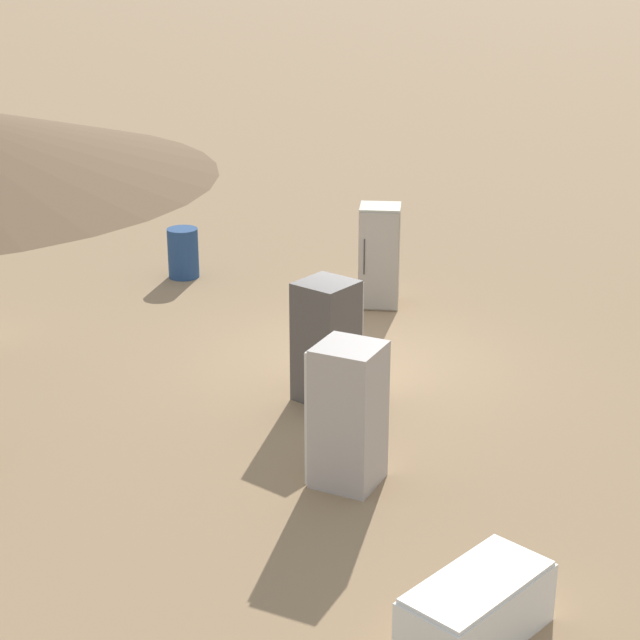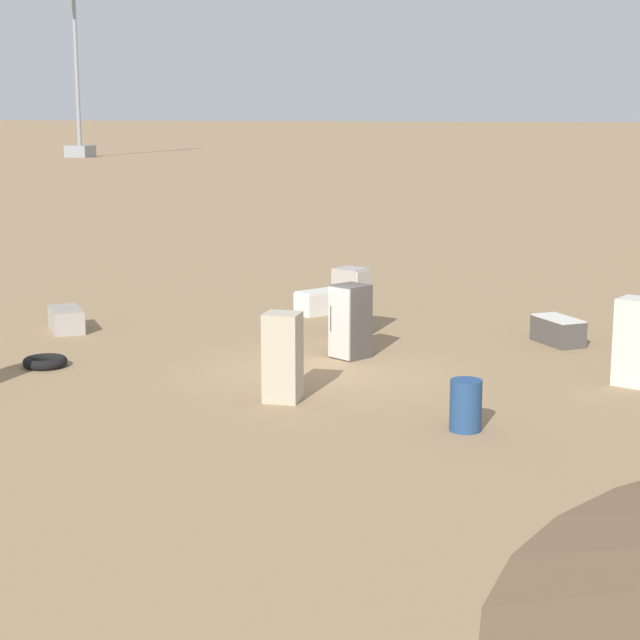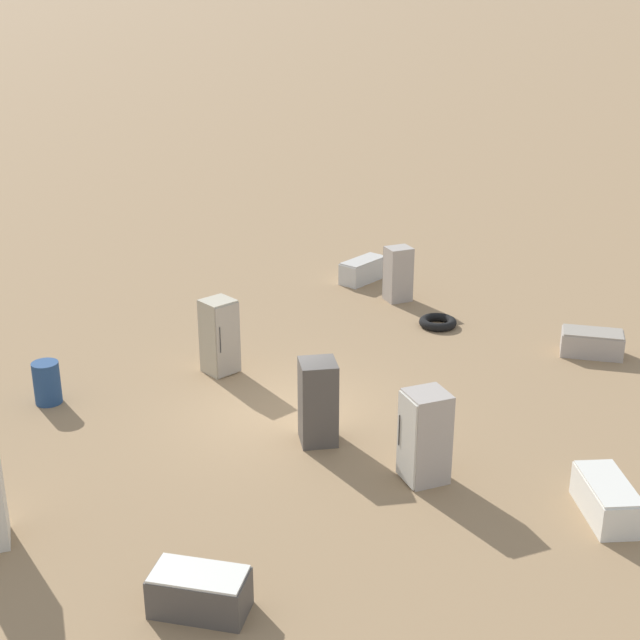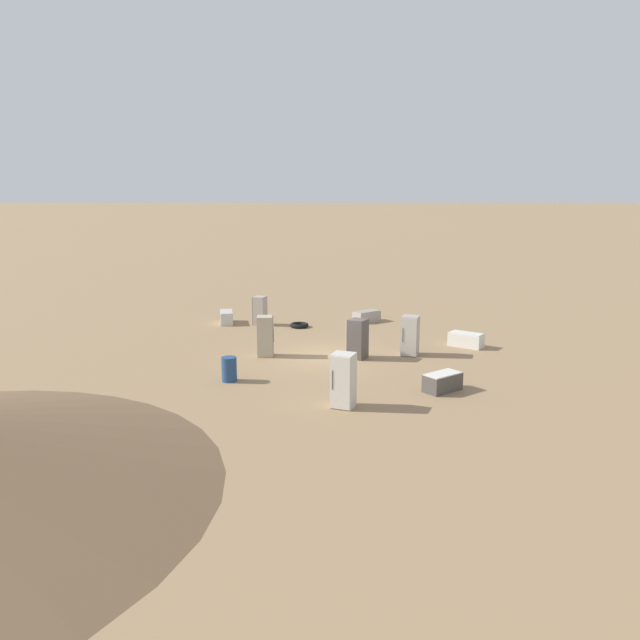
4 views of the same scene
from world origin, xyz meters
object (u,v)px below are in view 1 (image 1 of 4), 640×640
at_px(discarded_fridge_3, 327,341).
at_px(discarded_fridge_5, 476,610).
at_px(discarded_fridge_2, 347,415).
at_px(discarded_fridge_7, 379,256).
at_px(rusty_barrel, 183,253).

height_order(discarded_fridge_3, discarded_fridge_5, discarded_fridge_3).
bearing_deg(discarded_fridge_2, discarded_fridge_5, -133.43).
relative_size(discarded_fridge_5, discarded_fridge_7, 0.95).
distance_m(discarded_fridge_5, discarded_fridge_7, 9.44).
relative_size(discarded_fridge_2, discarded_fridge_3, 1.02).
bearing_deg(discarded_fridge_2, discarded_fridge_3, 31.41).
xyz_separation_m(discarded_fridge_2, discarded_fridge_7, (6.40, 0.27, 0.01)).
distance_m(discarded_fridge_3, discarded_fridge_7, 4.05).
relative_size(discarded_fridge_7, rusty_barrel, 1.89).
relative_size(discarded_fridge_3, rusty_barrel, 1.83).
relative_size(discarded_fridge_2, rusty_barrel, 1.86).
xyz_separation_m(discarded_fridge_5, discarded_fridge_7, (9.24, 1.86, 0.56)).
bearing_deg(discarded_fridge_7, discarded_fridge_3, 82.26).
bearing_deg(rusty_barrel, discarded_fridge_2, -151.07).
height_order(discarded_fridge_5, discarded_fridge_7, discarded_fridge_7).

